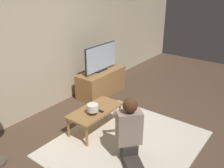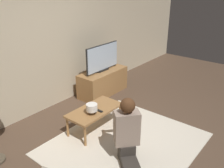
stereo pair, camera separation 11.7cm
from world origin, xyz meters
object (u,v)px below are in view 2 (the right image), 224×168
Objects in this scene: person_kneeling at (127,130)px; table_lamp at (92,108)px; coffee_table at (95,111)px; tv at (102,58)px.

person_kneeling is 5.25× the size of table_lamp.
person_kneeling is (-0.28, -0.85, 0.14)m from coffee_table.
table_lamp is at bearing -59.19° from person_kneeling.
tv is 1.01× the size of person_kneeling.
person_kneeling reaches higher than coffee_table.
table_lamp reaches higher than coffee_table.
tv reaches higher than person_kneeling.
coffee_table is at bearing 26.87° from table_lamp.
coffee_table is 0.21m from table_lamp.
tv is 5.29× the size of table_lamp.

